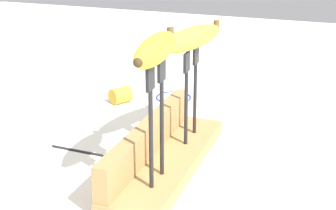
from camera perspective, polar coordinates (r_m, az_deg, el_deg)
The scene contains 10 objects.
ground_plane at distance 0.94m, azimuth 0.00°, elevation -7.21°, with size 3.00×3.00×0.00m, color white.
wooden_board at distance 0.94m, azimuth 0.00°, elevation -6.49°, with size 0.39×0.10×0.03m, color #A87F4C.
board_backstop at distance 0.93m, azimuth -2.24°, elevation -3.69°, with size 0.39×0.03×0.06m, color #A87F4C.
fork_stand_left at distance 0.80m, azimuth -1.32°, elevation -0.93°, with size 0.07×0.01×0.20m.
fork_stand_right at distance 0.97m, azimuth 2.60°, elevation 2.14°, with size 0.08×0.01×0.18m.
banana_raised_left at distance 0.77m, azimuth -1.38°, elevation 6.30°, with size 0.17×0.05×0.04m.
banana_raised_right at distance 0.94m, azimuth 2.69°, elevation 7.51°, with size 0.20×0.09×0.04m.
fork_fallen_near at distance 1.00m, azimuth -8.01°, elevation -5.42°, with size 0.03×0.16×0.01m.
banana_chunk_near at distance 1.26m, azimuth -5.32°, elevation 1.11°, with size 0.06×0.06×0.04m.
wire_coil at distance 1.30m, azimuth 0.62°, elevation 0.93°, with size 0.09×0.09×0.00m, color #1E2DA5.
Camera 1 is at (-0.78, -0.29, 0.44)m, focal length 54.22 mm.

